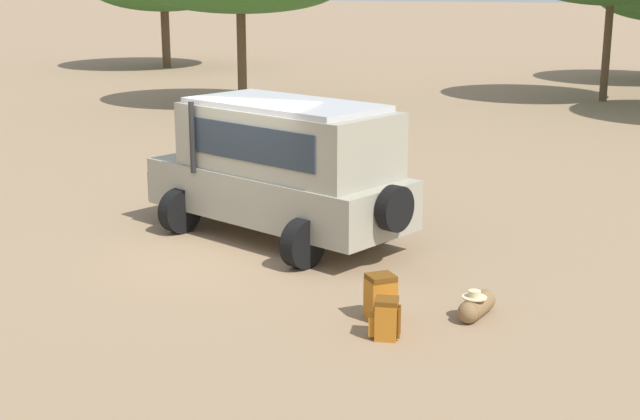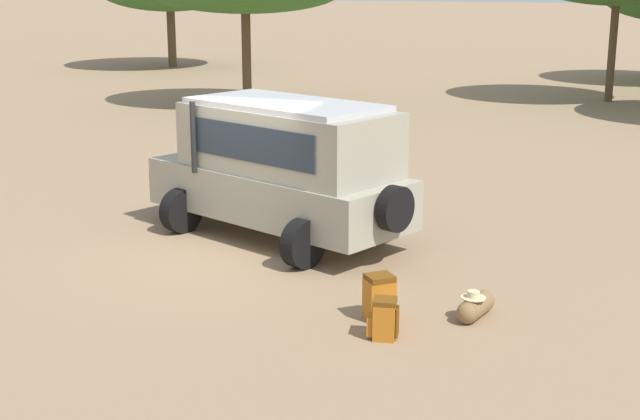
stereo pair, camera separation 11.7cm
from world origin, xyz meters
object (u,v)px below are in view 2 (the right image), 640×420
safari_vehicle (282,166)px  backpack_cluster_center (380,298)px  backpack_beside_front_wheel (384,319)px  duffel_bag_low_black_case (476,306)px

safari_vehicle → backpack_cluster_center: size_ratio=8.60×
safari_vehicle → backpack_beside_front_wheel: safari_vehicle is taller
safari_vehicle → backpack_beside_front_wheel: bearing=-52.1°
safari_vehicle → backpack_cluster_center: safari_vehicle is taller
backpack_beside_front_wheel → duffel_bag_low_black_case: size_ratio=0.63×
backpack_beside_front_wheel → backpack_cluster_center: (-0.23, 0.61, 0.05)m
backpack_cluster_center → duffel_bag_low_black_case: size_ratio=0.74×
backpack_beside_front_wheel → duffel_bag_low_black_case: bearing=49.3°
duffel_bag_low_black_case → safari_vehicle: bearing=146.0°
backpack_beside_front_wheel → backpack_cluster_center: size_ratio=0.85×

